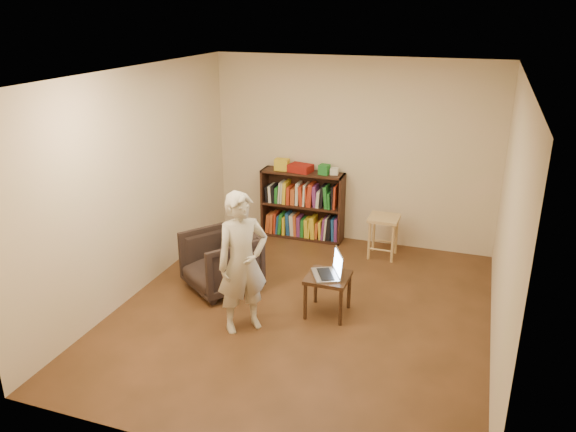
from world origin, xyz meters
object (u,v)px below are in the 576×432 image
(person, at_px, (242,263))
(stool, at_px, (384,225))
(side_table, at_px, (328,282))
(armchair, at_px, (221,261))
(bookshelf, at_px, (303,209))
(laptop, at_px, (330,270))

(person, bearing_deg, stool, 20.54)
(side_table, bearing_deg, armchair, 173.58)
(stool, distance_m, person, 2.54)
(bookshelf, height_order, side_table, bookshelf)
(bookshelf, distance_m, laptop, 2.23)
(laptop, height_order, person, person)
(bookshelf, xyz_separation_m, stool, (1.24, -0.30, 0.02))
(bookshelf, bearing_deg, armchair, -102.82)
(laptop, distance_m, person, 1.00)
(side_table, xyz_separation_m, person, (-0.75, -0.57, 0.37))
(bookshelf, bearing_deg, stool, -13.82)
(bookshelf, height_order, person, person)
(bookshelf, height_order, laptop, bookshelf)
(bookshelf, xyz_separation_m, laptop, (0.96, -2.01, 0.09))
(bookshelf, bearing_deg, person, -85.95)
(person, bearing_deg, bookshelf, 49.36)
(side_table, bearing_deg, bookshelf, 114.90)
(armchair, bearing_deg, bookshelf, 113.15)
(stool, xyz_separation_m, armchair, (-1.66, -1.56, -0.11))
(stool, bearing_deg, side_table, -99.97)
(armchair, height_order, person, person)
(armchair, bearing_deg, person, -14.05)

